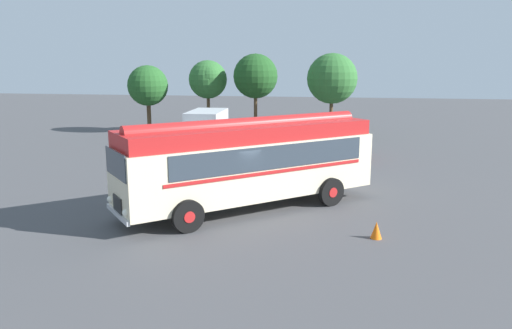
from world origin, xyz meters
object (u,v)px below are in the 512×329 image
(car_mid_right, at_px, (341,143))
(box_van, at_px, (204,131))
(car_mid_left, at_px, (294,139))
(vintage_bus, at_px, (249,160))
(car_near_left, at_px, (249,139))
(traffic_cone, at_px, (376,230))

(car_mid_right, relative_size, box_van, 0.75)
(box_van, bearing_deg, car_mid_left, 8.42)
(vintage_bus, height_order, box_van, vintage_bus)
(car_near_left, bearing_deg, box_van, -174.88)
(car_near_left, distance_m, car_mid_left, 2.73)
(vintage_bus, bearing_deg, car_mid_right, 72.74)
(car_mid_left, height_order, traffic_cone, car_mid_left)
(vintage_bus, bearing_deg, traffic_cone, -29.60)
(car_near_left, relative_size, traffic_cone, 7.96)
(car_mid_right, distance_m, traffic_cone, 13.64)
(car_mid_right, bearing_deg, traffic_cone, -85.18)
(car_mid_left, relative_size, box_van, 0.75)
(car_mid_left, bearing_deg, vintage_bus, -93.07)
(car_near_left, distance_m, car_mid_right, 5.46)
(traffic_cone, bearing_deg, box_van, 124.31)
(box_van, bearing_deg, vintage_bus, -66.69)
(car_mid_left, bearing_deg, traffic_cone, -74.86)
(vintage_bus, xyz_separation_m, car_near_left, (-2.03, 11.35, -1.05))
(car_mid_left, distance_m, box_van, 5.51)
(car_mid_right, distance_m, box_van, 8.22)
(car_mid_left, height_order, box_van, box_van)
(box_van, relative_size, traffic_cone, 10.60)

